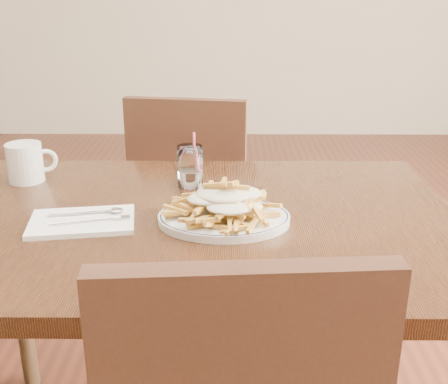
{
  "coord_description": "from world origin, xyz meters",
  "views": [
    {
      "loc": [
        0.09,
        -1.14,
        1.24
      ],
      "look_at": [
        0.08,
        -0.03,
        0.82
      ],
      "focal_mm": 45.0,
      "sensor_mm": 36.0,
      "label": 1
    }
  ],
  "objects_px": {
    "table": "(188,248)",
    "chair_far": "(193,197)",
    "coffee_mug": "(26,163)",
    "fries_plate": "(224,218)",
    "water_glass": "(190,169)",
    "loaded_fries": "(224,199)"
  },
  "relations": [
    {
      "from": "fries_plate",
      "to": "loaded_fries",
      "type": "height_order",
      "value": "loaded_fries"
    },
    {
      "from": "coffee_mug",
      "to": "fries_plate",
      "type": "bearing_deg",
      "value": -27.11
    },
    {
      "from": "table",
      "to": "water_glass",
      "type": "xyz_separation_m",
      "value": [
        -0.01,
        0.19,
        0.12
      ]
    },
    {
      "from": "fries_plate",
      "to": "water_glass",
      "type": "bearing_deg",
      "value": 110.76
    },
    {
      "from": "chair_far",
      "to": "fries_plate",
      "type": "distance_m",
      "value": 0.84
    },
    {
      "from": "water_glass",
      "to": "fries_plate",
      "type": "bearing_deg",
      "value": -69.24
    },
    {
      "from": "table",
      "to": "water_glass",
      "type": "relative_size",
      "value": 8.5
    },
    {
      "from": "loaded_fries",
      "to": "coffee_mug",
      "type": "relative_size",
      "value": 2.09
    },
    {
      "from": "chair_far",
      "to": "water_glass",
      "type": "height_order",
      "value": "water_glass"
    },
    {
      "from": "fries_plate",
      "to": "coffee_mug",
      "type": "height_order",
      "value": "coffee_mug"
    },
    {
      "from": "water_glass",
      "to": "coffee_mug",
      "type": "bearing_deg",
      "value": 175.57
    },
    {
      "from": "chair_far",
      "to": "fries_plate",
      "type": "bearing_deg",
      "value": -81.46
    },
    {
      "from": "table",
      "to": "chair_far",
      "type": "xyz_separation_m",
      "value": [
        -0.04,
        0.75,
        -0.17
      ]
    },
    {
      "from": "table",
      "to": "water_glass",
      "type": "height_order",
      "value": "water_glass"
    },
    {
      "from": "table",
      "to": "chair_far",
      "type": "height_order",
      "value": "chair_far"
    },
    {
      "from": "chair_far",
      "to": "loaded_fries",
      "type": "relative_size",
      "value": 3.4
    },
    {
      "from": "coffee_mug",
      "to": "chair_far",
      "type": "bearing_deg",
      "value": 53.45
    },
    {
      "from": "fries_plate",
      "to": "coffee_mug",
      "type": "xyz_separation_m",
      "value": [
        -0.51,
        0.26,
        0.04
      ]
    },
    {
      "from": "table",
      "to": "loaded_fries",
      "type": "height_order",
      "value": "loaded_fries"
    },
    {
      "from": "coffee_mug",
      "to": "table",
      "type": "bearing_deg",
      "value": -27.82
    },
    {
      "from": "table",
      "to": "coffee_mug",
      "type": "distance_m",
      "value": 0.5
    },
    {
      "from": "table",
      "to": "chair_far",
      "type": "distance_m",
      "value": 0.78
    }
  ]
}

